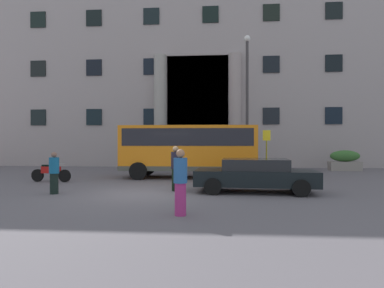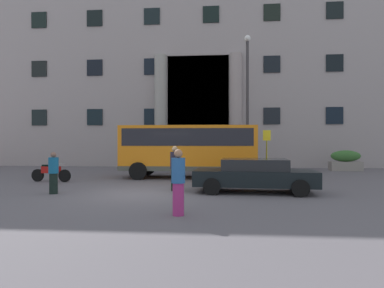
# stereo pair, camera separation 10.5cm
# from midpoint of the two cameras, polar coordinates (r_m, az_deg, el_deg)

# --- Properties ---
(ground_plane) EXTENTS (80.00, 64.00, 0.12)m
(ground_plane) POSITION_cam_midpoint_polar(r_m,az_deg,el_deg) (12.48, -9.05, -8.78)
(ground_plane) COLOR #585258
(office_building_facade) EXTENTS (39.80, 9.74, 17.59)m
(office_building_facade) POSITION_cam_midpoint_polar(r_m,az_deg,el_deg) (30.38, -1.08, 13.42)
(office_building_facade) COLOR gray
(office_building_facade) RESTS_ON ground_plane
(orange_minibus) EXTENTS (7.12, 2.67, 2.78)m
(orange_minibus) POSITION_cam_midpoint_polar(r_m,az_deg,el_deg) (17.55, -0.75, -0.50)
(orange_minibus) COLOR orange
(orange_minibus) RESTS_ON ground_plane
(bus_stop_sign) EXTENTS (0.44, 0.08, 2.60)m
(bus_stop_sign) POSITION_cam_midpoint_polar(r_m,az_deg,el_deg) (19.43, 12.69, -0.56)
(bus_stop_sign) COLOR #9A971D
(bus_stop_sign) RESTS_ON ground_plane
(hedge_planter_entrance_left) EXTENTS (1.97, 0.95, 1.42)m
(hedge_planter_entrance_left) POSITION_cam_midpoint_polar(r_m,az_deg,el_deg) (22.27, 3.45, -2.83)
(hedge_planter_entrance_left) COLOR #696058
(hedge_planter_entrance_left) RESTS_ON ground_plane
(hedge_planter_east) EXTENTS (1.56, 0.75, 1.35)m
(hedge_planter_east) POSITION_cam_midpoint_polar(r_m,az_deg,el_deg) (22.75, -8.39, -2.84)
(hedge_planter_east) COLOR #6B6D5B
(hedge_planter_east) RESTS_ON ground_plane
(hedge_planter_far_west) EXTENTS (2.03, 0.71, 1.37)m
(hedge_planter_far_west) POSITION_cam_midpoint_polar(r_m,az_deg,el_deg) (24.14, 24.94, -2.68)
(hedge_planter_far_west) COLOR gray
(hedge_planter_far_west) RESTS_ON ground_plane
(parked_estate_mid) EXTENTS (4.64, 2.17, 1.27)m
(parked_estate_mid) POSITION_cam_midpoint_polar(r_m,az_deg,el_deg) (12.75, 10.67, -5.27)
(parked_estate_mid) COLOR black
(parked_estate_mid) RESTS_ON ground_plane
(motorcycle_far_end) EXTENTS (2.03, 0.55, 0.89)m
(motorcycle_far_end) POSITION_cam_midpoint_polar(r_m,az_deg,el_deg) (17.27, -23.60, -4.53)
(motorcycle_far_end) COLOR black
(motorcycle_far_end) RESTS_ON ground_plane
(motorcycle_near_kerb) EXTENTS (1.92, 0.55, 0.89)m
(motorcycle_near_kerb) POSITION_cam_midpoint_polar(r_m,az_deg,el_deg) (15.27, 6.72, -5.16)
(motorcycle_near_kerb) COLOR black
(motorcycle_near_kerb) RESTS_ON ground_plane
(pedestrian_man_crossing) EXTENTS (0.36, 0.36, 1.76)m
(pedestrian_man_crossing) POSITION_cam_midpoint_polar(r_m,az_deg,el_deg) (12.91, -3.10, -4.22)
(pedestrian_man_crossing) COLOR black
(pedestrian_man_crossing) RESTS_ON ground_plane
(pedestrian_child_trailing) EXTENTS (0.36, 0.36, 1.55)m
(pedestrian_child_trailing) POSITION_cam_midpoint_polar(r_m,az_deg,el_deg) (13.19, -23.07, -4.66)
(pedestrian_child_trailing) COLOR black
(pedestrian_child_trailing) RESTS_ON ground_plane
(pedestrian_man_red_shirt) EXTENTS (0.36, 0.36, 1.73)m
(pedestrian_man_red_shirt) POSITION_cam_midpoint_polar(r_m,az_deg,el_deg) (8.61, -2.38, -6.62)
(pedestrian_man_red_shirt) COLOR #9E2A6C
(pedestrian_man_red_shirt) RESTS_ON ground_plane
(lamppost_plaza_centre) EXTENTS (0.40, 0.40, 8.66)m
(lamppost_plaza_centre) POSITION_cam_midpoint_polar(r_m,az_deg,el_deg) (21.22, 9.42, 8.62)
(lamppost_plaza_centre) COLOR #343133
(lamppost_plaza_centre) RESTS_ON ground_plane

